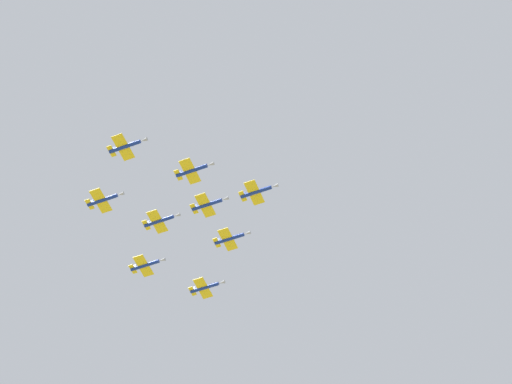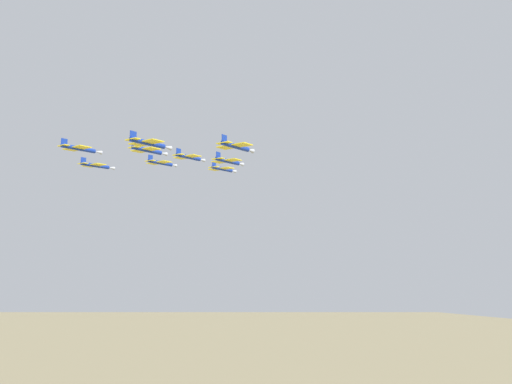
{
  "view_description": "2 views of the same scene",
  "coord_description": "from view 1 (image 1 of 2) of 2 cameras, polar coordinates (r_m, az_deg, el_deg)",
  "views": [
    {
      "loc": [
        130.33,
        42.72,
        2.35
      ],
      "look_at": [
        -2.41,
        2.02,
        203.86
      ],
      "focal_mm": 60.55,
      "sensor_mm": 36.0,
      "label": 1
    },
    {
      "loc": [
        76.11,
        -103.98,
        182.08
      ],
      "look_at": [
        4.8,
        11.08,
        196.78
      ],
      "focal_mm": 28.96,
      "sensor_mm": 36.0,
      "label": 2
    }
  ],
  "objects": [
    {
      "name": "jet_lead",
      "position": [
        244.67,
        0.05,
        0.02
      ],
      "size": [
        8.48,
        11.65,
        2.43
      ],
      "rotation": [
        0.0,
        0.0,
        6.21
      ],
      "color": "navy"
    },
    {
      "name": "jet_port_inner",
      "position": [
        256.5,
        -1.72,
        -3.09
      ],
      "size": [
        8.48,
        11.65,
        2.43
      ],
      "rotation": [
        0.0,
        0.0,
        6.21
      ],
      "color": "navy"
    },
    {
      "name": "jet_starboard_inner",
      "position": [
        240.08,
        -4.22,
        1.44
      ],
      "size": [
        8.48,
        11.65,
        2.43
      ],
      "rotation": [
        0.0,
        0.0,
        6.21
      ],
      "color": "navy"
    },
    {
      "name": "jet_port_outer",
      "position": [
        249.43,
        -3.21,
        -0.82
      ],
      "size": [
        8.48,
        11.65,
        2.43
      ],
      "rotation": [
        0.0,
        0.0,
        6.21
      ],
      "color": "navy"
    },
    {
      "name": "jet_starboard_outer",
      "position": [
        267.09,
        -3.37,
        -6.31
      ],
      "size": [
        8.48,
        11.65,
        2.43
      ],
      "rotation": [
        0.0,
        0.0,
        6.21
      ],
      "color": "navy"
    },
    {
      "name": "jet_center_rear",
      "position": [
        237.75,
        -8.61,
        3.01
      ],
      "size": [
        8.48,
        11.65,
        2.43
      ],
      "rotation": [
        0.0,
        0.0,
        6.21
      ],
      "color": "navy"
    },
    {
      "name": "jet_port_trail",
      "position": [
        253.38,
        -6.38,
        -1.9
      ],
      "size": [
        8.48,
        11.65,
        2.43
      ],
      "rotation": [
        0.0,
        0.0,
        6.21
      ],
      "color": "navy"
    },
    {
      "name": "jet_starboard_trail",
      "position": [
        264.53,
        -7.3,
        -4.81
      ],
      "size": [
        8.48,
        11.65,
        2.43
      ],
      "rotation": [
        0.0,
        0.0,
        6.21
      ],
      "color": "navy"
    },
    {
      "name": "jet_tail_end",
      "position": [
        248.77,
        -10.06,
        -0.51
      ],
      "size": [
        8.48,
        11.65,
        2.43
      ],
      "rotation": [
        0.0,
        0.0,
        6.21
      ],
      "color": "navy"
    }
  ]
}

